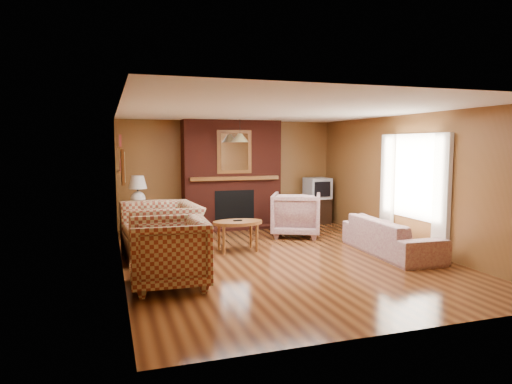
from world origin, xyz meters
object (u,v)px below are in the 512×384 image
object	(u,v)px
tv_stand	(317,211)
fireplace	(232,175)
plaid_armchair	(169,253)
table_lamp	(138,189)
crt_tv	(318,188)
coffee_table	(238,225)
side_table	(139,221)
floral_armchair	(296,214)
plaid_loveseat	(161,230)
floral_sofa	(391,236)

from	to	relation	value
tv_stand	fireplace	bearing A→B (deg)	174.66
plaid_armchair	tv_stand	size ratio (longest dim) A/B	1.72
fireplace	table_lamp	bearing A→B (deg)	-165.71
table_lamp	crt_tv	distance (m)	4.17
coffee_table	side_table	world-z (taller)	side_table
floral_armchair	coffee_table	distance (m)	1.76
fireplace	crt_tv	xyz separation A→B (m)	(2.05, -0.19, -0.35)
side_table	tv_stand	bearing A→B (deg)	4.82
crt_tv	plaid_loveseat	bearing A→B (deg)	-151.36
table_lamp	plaid_loveseat	bearing A→B (deg)	-82.03
plaid_loveseat	table_lamp	world-z (taller)	table_lamp
plaid_armchair	floral_armchair	world-z (taller)	plaid_armchair
plaid_loveseat	floral_sofa	world-z (taller)	plaid_loveseat
floral_sofa	coffee_table	distance (m)	2.64
fireplace	coffee_table	bearing A→B (deg)	-102.75
fireplace	crt_tv	world-z (taller)	fireplace
tv_stand	crt_tv	bearing A→B (deg)	-90.19
plaid_loveseat	floral_armchair	size ratio (longest dim) A/B	1.38
floral_armchair	crt_tv	bearing A→B (deg)	-104.11
plaid_armchair	floral_sofa	xyz separation A→B (m)	(3.85, 0.67, -0.16)
floral_armchair	table_lamp	bearing A→B (deg)	9.78
plaid_loveseat	floral_armchair	bearing A→B (deg)	102.23
fireplace	floral_sofa	xyz separation A→B (m)	(1.90, -3.38, -0.88)
plaid_armchair	floral_sofa	size ratio (longest dim) A/B	0.49
side_table	tv_stand	distance (m)	4.16
plaid_loveseat	crt_tv	xyz separation A→B (m)	(3.90, 2.13, 0.39)
crt_tv	side_table	bearing A→B (deg)	-175.26
plaid_armchair	fireplace	bearing A→B (deg)	156.85
plaid_loveseat	plaid_armchair	size ratio (longest dim) A/B	1.34
floral_armchair	fireplace	bearing A→B (deg)	-29.92
coffee_table	table_lamp	size ratio (longest dim) A/B	1.44
coffee_table	crt_tv	world-z (taller)	crt_tv
fireplace	plaid_loveseat	world-z (taller)	fireplace
fireplace	plaid_armchair	bearing A→B (deg)	-115.72
fireplace	plaid_armchair	distance (m)	4.55
floral_sofa	table_lamp	bearing A→B (deg)	57.37
tv_stand	crt_tv	distance (m)	0.54
fireplace	floral_armchair	world-z (taller)	fireplace
plaid_loveseat	crt_tv	distance (m)	4.46
side_table	coffee_table	bearing A→B (deg)	-49.64
table_lamp	coffee_table	bearing A→B (deg)	-49.64
fireplace	floral_sofa	distance (m)	3.97
coffee_table	tv_stand	distance (m)	3.39
table_lamp	crt_tv	world-z (taller)	table_lamp
plaid_armchair	coffee_table	distance (m)	2.19
coffee_table	fireplace	bearing A→B (deg)	77.25
fireplace	side_table	size ratio (longest dim) A/B	3.82
plaid_armchair	floral_armchair	bearing A→B (deg)	134.21
crt_tv	tv_stand	bearing A→B (deg)	90.00
floral_sofa	table_lamp	distance (m)	4.95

